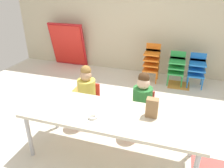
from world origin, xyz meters
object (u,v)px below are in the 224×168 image
at_px(kid_chair_green_stack, 177,66).
at_px(paper_bag_brown, 152,108).
at_px(seated_child_near_camera, 87,90).
at_px(kid_chair_orange_stack, 152,60).
at_px(folded_activity_table, 68,45).
at_px(craft_table, 111,117).
at_px(seated_child_middle_seat, 142,98).
at_px(donut_powdered_on_plate, 93,117).
at_px(kid_chair_blue_stack, 197,68).
at_px(paper_plate_near_edge, 93,118).

xyz_separation_m(kid_chair_green_stack, paper_bag_brown, (-0.19, -2.35, 0.33)).
height_order(seated_child_near_camera, paper_bag_brown, seated_child_near_camera).
xyz_separation_m(kid_chair_orange_stack, folded_activity_table, (-2.14, 0.29, 0.08)).
relative_size(craft_table, seated_child_middle_seat, 2.22).
distance_m(seated_child_middle_seat, kid_chair_green_stack, 1.90).
distance_m(kid_chair_green_stack, donut_powdered_on_plate, 2.72).
bearing_deg(kid_chair_orange_stack, seated_child_near_camera, -109.96).
bearing_deg(kid_chair_blue_stack, kid_chair_orange_stack, 179.97).
height_order(seated_child_middle_seat, paper_plate_near_edge, seated_child_middle_seat).
xyz_separation_m(kid_chair_blue_stack, paper_plate_near_edge, (-1.19, -2.59, 0.22)).
bearing_deg(kid_chair_green_stack, folded_activity_table, 173.67).
bearing_deg(seated_child_middle_seat, folded_activity_table, 136.71).
relative_size(kid_chair_orange_stack, folded_activity_table, 0.74).
bearing_deg(seated_child_middle_seat, donut_powdered_on_plate, -119.53).
bearing_deg(paper_plate_near_edge, kid_chair_orange_stack, 83.96).
distance_m(kid_chair_orange_stack, paper_plate_near_edge, 2.61).
distance_m(seated_child_middle_seat, paper_bag_brown, 0.55).
height_order(seated_child_near_camera, kid_chair_blue_stack, seated_child_near_camera).
xyz_separation_m(folded_activity_table, donut_powdered_on_plate, (1.87, -2.89, 0.10)).
relative_size(seated_child_near_camera, seated_child_middle_seat, 1.00).
bearing_deg(kid_chair_green_stack, seated_child_near_camera, -122.69).
height_order(kid_chair_green_stack, paper_bag_brown, paper_bag_brown).
relative_size(kid_chair_orange_stack, kid_chair_green_stack, 1.18).
xyz_separation_m(folded_activity_table, paper_plate_near_edge, (1.87, -2.89, 0.08)).
height_order(kid_chair_orange_stack, paper_bag_brown, paper_bag_brown).
distance_m(craft_table, paper_plate_near_edge, 0.23).
bearing_deg(kid_chair_green_stack, donut_powdered_on_plate, -106.98).
bearing_deg(paper_bag_brown, craft_table, -168.29).
bearing_deg(craft_table, kid_chair_orange_stack, 87.34).
bearing_deg(folded_activity_table, paper_bag_brown, -46.91).
distance_m(folded_activity_table, paper_bag_brown, 3.62).
distance_m(paper_bag_brown, donut_powdered_on_plate, 0.66).
bearing_deg(paper_bag_brown, seated_child_middle_seat, 110.88).
relative_size(seated_child_near_camera, kid_chair_blue_stack, 1.35).
bearing_deg(seated_child_near_camera, donut_powdered_on_plate, -61.39).
distance_m(seated_child_near_camera, kid_chair_green_stack, 2.21).
xyz_separation_m(seated_child_middle_seat, paper_bag_brown, (0.19, -0.49, 0.17)).
bearing_deg(craft_table, seated_child_near_camera, 133.95).
height_order(kid_chair_orange_stack, donut_powdered_on_plate, kid_chair_orange_stack).
relative_size(kid_chair_orange_stack, paper_plate_near_edge, 4.44).
height_order(seated_child_near_camera, seated_child_middle_seat, same).
distance_m(craft_table, seated_child_middle_seat, 0.64).
distance_m(seated_child_middle_seat, paper_plate_near_edge, 0.85).
bearing_deg(folded_activity_table, kid_chair_green_stack, -6.33).
relative_size(craft_table, folded_activity_table, 1.88).
height_order(seated_child_middle_seat, kid_chair_blue_stack, seated_child_middle_seat).
height_order(folded_activity_table, donut_powdered_on_plate, folded_activity_table).
relative_size(seated_child_middle_seat, paper_plate_near_edge, 5.10).
distance_m(craft_table, kid_chair_orange_stack, 2.45).
xyz_separation_m(seated_child_middle_seat, paper_plate_near_edge, (-0.42, -0.73, 0.07)).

